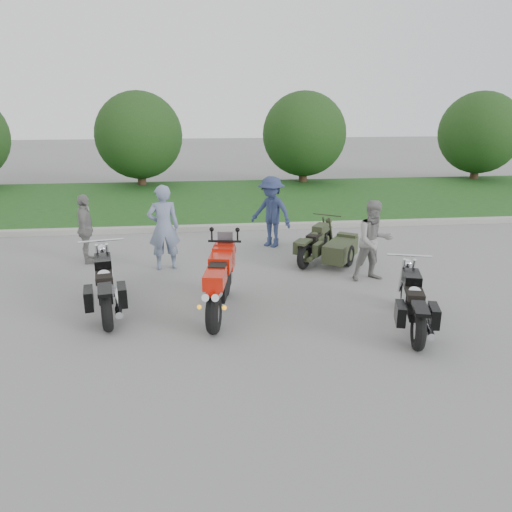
{
  "coord_description": "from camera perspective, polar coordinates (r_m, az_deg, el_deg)",
  "views": [
    {
      "loc": [
        -0.45,
        -8.21,
        3.74
      ],
      "look_at": [
        0.54,
        0.91,
        0.8
      ],
      "focal_mm": 35.0,
      "sensor_mm": 36.0,
      "label": 1
    }
  ],
  "objects": [
    {
      "name": "tree_mid_left",
      "position": [
        21.91,
        -13.24,
        13.27
      ],
      "size": [
        3.6,
        3.6,
        4.0
      ],
      "color": "#3F2B1C",
      "rests_on": "ground"
    },
    {
      "name": "sportbike_red",
      "position": [
        8.83,
        -4.2,
        -2.83
      ],
      "size": [
        0.66,
        2.29,
        1.09
      ],
      "rotation": [
        0.0,
        0.0,
        -0.17
      ],
      "color": "black",
      "rests_on": "ground"
    },
    {
      "name": "cruiser_right",
      "position": [
        8.71,
        17.54,
        -5.34
      ],
      "size": [
        0.75,
        2.21,
        0.87
      ],
      "rotation": [
        0.0,
        0.0,
        -0.27
      ],
      "color": "black",
      "rests_on": "ground"
    },
    {
      "name": "person_grey",
      "position": [
        10.71,
        13.31,
        1.68
      ],
      "size": [
        0.91,
        0.75,
        1.72
      ],
      "primitive_type": "imported",
      "rotation": [
        0.0,
        0.0,
        0.12
      ],
      "color": "gray",
      "rests_on": "ground"
    },
    {
      "name": "cruiser_sidecar",
      "position": [
        11.75,
        8.41,
        0.95
      ],
      "size": [
        1.66,
        1.95,
        0.81
      ],
      "rotation": [
        0.0,
        0.0,
        -0.58
      ],
      "color": "black",
      "rests_on": "ground"
    },
    {
      "name": "ground",
      "position": [
        9.03,
        -2.82,
        -6.72
      ],
      "size": [
        80.0,
        80.0,
        0.0
      ],
      "primitive_type": "plane",
      "color": "gray",
      "rests_on": "ground"
    },
    {
      "name": "person_back",
      "position": [
        12.21,
        -18.9,
        2.92
      ],
      "size": [
        0.53,
        1.0,
        1.62
      ],
      "primitive_type": "imported",
      "rotation": [
        0.0,
        0.0,
        1.72
      ],
      "color": "gray",
      "rests_on": "ground"
    },
    {
      "name": "person_stripe",
      "position": [
        11.28,
        -10.5,
        3.21
      ],
      "size": [
        0.77,
        0.57,
        1.92
      ],
      "primitive_type": "imported",
      "rotation": [
        0.0,
        0.0,
        3.3
      ],
      "color": "slate",
      "rests_on": "ground"
    },
    {
      "name": "grass_strip",
      "position": [
        18.72,
        -4.74,
        6.4
      ],
      "size": [
        60.0,
        8.0,
        0.14
      ],
      "primitive_type": "cube",
      "color": "#2F6221",
      "rests_on": "ground"
    },
    {
      "name": "tree_mid_right",
      "position": [
        22.21,
        5.52,
        13.7
      ],
      "size": [
        3.6,
        3.6,
        4.0
      ],
      "color": "#3F2B1C",
      "rests_on": "ground"
    },
    {
      "name": "curb",
      "position": [
        14.68,
        -4.27,
        3.26
      ],
      "size": [
        60.0,
        0.3,
        0.15
      ],
      "primitive_type": "cube",
      "color": "#9F9D96",
      "rests_on": "ground"
    },
    {
      "name": "cruiser_left",
      "position": [
        9.31,
        -16.81,
        -3.53
      ],
      "size": [
        0.71,
        2.41,
        0.93
      ],
      "rotation": [
        0.0,
        0.0,
        0.19
      ],
      "color": "black",
      "rests_on": "ground"
    },
    {
      "name": "person_denim",
      "position": [
        12.85,
        1.76,
        5.05
      ],
      "size": [
        1.33,
        1.29,
        1.83
      ],
      "primitive_type": "imported",
      "rotation": [
        0.0,
        0.0,
        -0.73
      ],
      "color": "navy",
      "rests_on": "ground"
    },
    {
      "name": "tree_far_right",
      "position": [
        25.07,
        24.21,
        12.73
      ],
      "size": [
        3.6,
        3.6,
        4.0
      ],
      "color": "#3F2B1C",
      "rests_on": "ground"
    }
  ]
}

